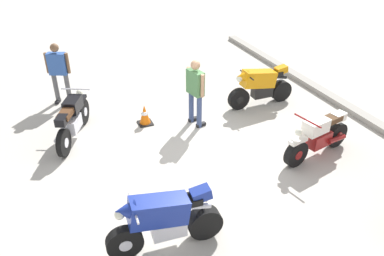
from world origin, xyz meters
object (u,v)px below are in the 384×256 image
Objects in this scene: motorcycle_blue_sportbike at (164,219)px; traffic_cone at (145,115)px; person_in_blue_shirt at (58,70)px; motorcycle_orange_sportbike at (261,85)px; motorcycle_black_cruiser at (72,119)px; person_in_green_shirt at (195,89)px; motorcycle_cream_vintage at (319,137)px.

traffic_cone is at bearing -98.12° from motorcycle_blue_sportbike.
person_in_blue_shirt is (-6.11, -0.87, 0.39)m from motorcycle_blue_sportbike.
motorcycle_orange_sportbike is 5.03m from motorcycle_black_cruiser.
traffic_cone is at bearing 143.29° from person_in_green_shirt.
person_in_green_shirt is 3.26× the size of traffic_cone.
person_in_blue_shirt reaches higher than motorcycle_cream_vintage.
motorcycle_cream_vintage is at bearing 87.41° from motorcycle_orange_sportbike.
person_in_blue_shirt is at bearing 125.52° from person_in_green_shirt.
person_in_green_shirt reaches higher than motorcycle_orange_sportbike.
person_in_green_shirt is at bearing 66.00° from traffic_cone.
motorcycle_orange_sportbike reaches higher than motorcycle_cream_vintage.
person_in_blue_shirt reaches higher than motorcycle_black_cruiser.
traffic_cone is at bearing -53.98° from motorcycle_cream_vintage.
motorcycle_cream_vintage is 3.09m from person_in_green_shirt.
person_in_green_shirt is at bearing 8.59° from motorcycle_orange_sportbike.
motorcycle_orange_sportbike is at bearing -104.56° from motorcycle_cream_vintage.
motorcycle_black_cruiser is (-4.02, -0.87, -0.07)m from motorcycle_blue_sportbike.
motorcycle_orange_sportbike reaches higher than traffic_cone.
motorcycle_cream_vintage is 1.13× the size of person_in_blue_shirt.
person_in_blue_shirt is (-2.09, -0.00, 0.46)m from motorcycle_black_cruiser.
person_in_blue_shirt is (-4.96, -4.88, 0.50)m from motorcycle_cream_vintage.
motorcycle_blue_sportbike is at bearing -133.24° from person_in_green_shirt.
motorcycle_blue_sportbike is 1.01× the size of motorcycle_cream_vintage.
person_in_blue_shirt is at bearing 26.22° from motorcycle_black_cruiser.
motorcycle_blue_sportbike is 4.12m from traffic_cone.
traffic_cone is at bearing -3.49° from motorcycle_orange_sportbike.
motorcycle_cream_vintage is at bearing 47.55° from traffic_cone.
motorcycle_blue_sportbike is 1.02× the size of motorcycle_black_cruiser.
motorcycle_cream_vintage reaches higher than traffic_cone.
motorcycle_blue_sportbike is (3.79, -4.15, 0.00)m from motorcycle_orange_sportbike.
person_in_blue_shirt is at bearing -77.57° from motorcycle_blue_sportbike.
motorcycle_orange_sportbike and motorcycle_blue_sportbike have the same top height.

